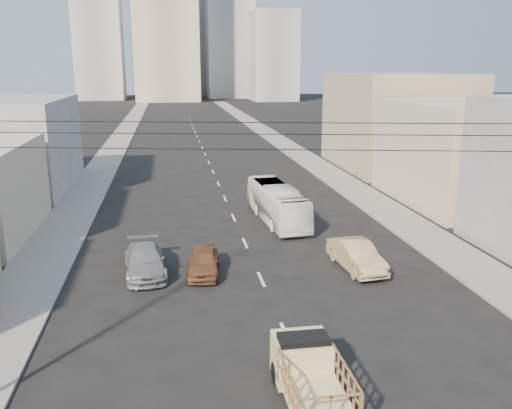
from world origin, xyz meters
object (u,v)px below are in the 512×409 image
object	(u,v)px
flatbed_pickup	(309,371)
sedan_tan	(356,255)
sedan_brown	(203,261)
city_bus	(277,203)
sedan_grey	(145,261)

from	to	relation	value
flatbed_pickup	sedan_tan	xyz separation A→B (m)	(5.58, 11.29, -0.32)
flatbed_pickup	sedan_brown	size ratio (longest dim) A/B	1.08
flatbed_pickup	city_bus	distance (m)	21.50
sedan_brown	sedan_tan	distance (m)	8.27
city_bus	sedan_grey	size ratio (longest dim) A/B	1.89
flatbed_pickup	city_bus	xyz separation A→B (m)	(3.19, 21.26, 0.23)
sedan_tan	sedan_grey	bearing A→B (deg)	168.46
flatbed_pickup	sedan_brown	distance (m)	12.21
city_bus	sedan_grey	world-z (taller)	city_bus
city_bus	sedan_brown	size ratio (longest dim) A/B	2.34
city_bus	sedan_brown	bearing A→B (deg)	-126.37
flatbed_pickup	sedan_brown	bearing A→B (deg)	102.61
flatbed_pickup	sedan_tan	world-z (taller)	flatbed_pickup
flatbed_pickup	sedan_grey	bearing A→B (deg)	114.79
flatbed_pickup	city_bus	size ratio (longest dim) A/B	0.46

